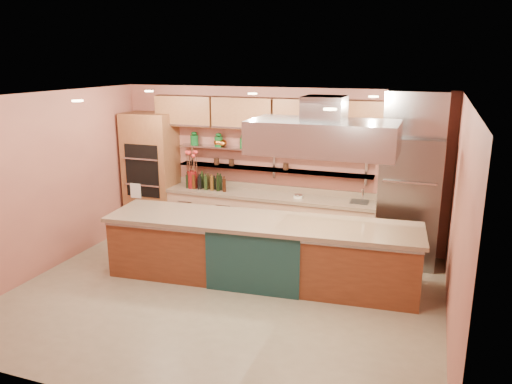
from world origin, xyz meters
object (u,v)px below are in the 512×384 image
at_px(flower_vase, 192,180).
at_px(copper_kettle, 223,143).
at_px(green_canister, 246,143).
at_px(refrigerator, 409,201).
at_px(island, 261,250).
at_px(kitchen_scale, 298,196).

height_order(flower_vase, copper_kettle, copper_kettle).
height_order(copper_kettle, green_canister, green_canister).
relative_size(refrigerator, flower_vase, 6.53).
xyz_separation_m(island, kitchen_scale, (0.18, 1.48, 0.49)).
bearing_deg(copper_kettle, island, -51.69).
xyz_separation_m(island, green_canister, (-0.89, 1.70, 1.33)).
bearing_deg(flower_vase, refrigerator, -0.15).
bearing_deg(kitchen_scale, flower_vase, 162.96).
height_order(refrigerator, kitchen_scale, refrigerator).
bearing_deg(island, refrigerator, 31.33).
xyz_separation_m(island, copper_kettle, (-1.35, 1.70, 1.30)).
bearing_deg(kitchen_scale, refrigerator, -17.35).
bearing_deg(kitchen_scale, copper_kettle, 154.74).
height_order(island, green_canister, green_canister).
bearing_deg(island, green_canister, 112.79).
xyz_separation_m(copper_kettle, green_canister, (0.46, 0.00, 0.03)).
xyz_separation_m(refrigerator, copper_kettle, (-3.37, 0.23, 0.73)).
bearing_deg(green_canister, flower_vase, -167.50).
height_order(island, kitchen_scale, kitchen_scale).
bearing_deg(island, copper_kettle, 123.57).
xyz_separation_m(kitchen_scale, green_canister, (-1.06, 0.22, 0.84)).
xyz_separation_m(refrigerator, green_canister, (-2.91, 0.23, 0.76)).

